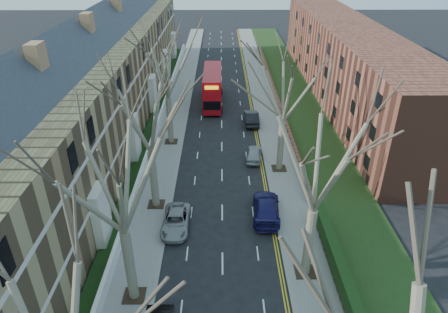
{
  "coord_description": "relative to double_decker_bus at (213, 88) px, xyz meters",
  "views": [
    {
      "loc": [
        -0.05,
        -12.18,
        20.48
      ],
      "look_at": [
        0.19,
        19.45,
        2.93
      ],
      "focal_mm": 32.0,
      "sensor_mm": 36.0,
      "label": 1
    }
  ],
  "objects": [
    {
      "name": "tree_left_mid",
      "position": [
        -4.47,
        -34.15,
        7.36
      ],
      "size": [
        10.5,
        10.5,
        14.71
      ],
      "color": "#6B604C",
      "rests_on": "ground"
    },
    {
      "name": "tree_right_mid",
      "position": [
        6.93,
        -32.15,
        7.36
      ],
      "size": [
        10.5,
        10.5,
        14.71
      ],
      "color": "#6B604C",
      "rests_on": "ground"
    },
    {
      "name": "tree_left_far",
      "position": [
        -4.47,
        -24.15,
        7.04
      ],
      "size": [
        10.15,
        10.15,
        14.22
      ],
      "color": "#6B604C",
      "rests_on": "ground"
    },
    {
      "name": "grass_verge_right",
      "position": [
        11.73,
        -1.15,
        -2.05
      ],
      "size": [
        6.0,
        102.0,
        0.06
      ],
      "color": "#1A3212",
      "rests_on": "ground"
    },
    {
      "name": "tree_right_far",
      "position": [
        6.93,
        -18.15,
        7.05
      ],
      "size": [
        10.15,
        10.15,
        14.22
      ],
      "color": "#6B604C",
      "rests_on": "ground"
    },
    {
      "name": "terrace_left",
      "position": [
        -12.41,
        -9.15,
        3.33
      ],
      "size": [
        9.7,
        78.0,
        13.6
      ],
      "color": "olive",
      "rests_on": "ground"
    },
    {
      "name": "pavement_right",
      "position": [
        7.23,
        -1.15,
        -2.14
      ],
      "size": [
        3.0,
        102.0,
        0.12
      ],
      "primitive_type": "cube",
      "color": "slate",
      "rests_on": "ground"
    },
    {
      "name": "double_decker_bus",
      "position": [
        0.0,
        0.0,
        0.0
      ],
      "size": [
        2.73,
        10.66,
        4.47
      ],
      "rotation": [
        0.0,
        0.0,
        3.14
      ],
      "color": "#A30B14",
      "rests_on": "ground"
    },
    {
      "name": "tree_left_dist",
      "position": [
        -4.47,
        -12.15,
        7.36
      ],
      "size": [
        10.5,
        10.5,
        14.71
      ],
      "color": "#6B604C",
      "rests_on": "ground"
    },
    {
      "name": "front_wall_left",
      "position": [
        -6.42,
        -9.15,
        -1.58
      ],
      "size": [
        0.3,
        78.0,
        1.0
      ],
      "color": "white",
      "rests_on": "ground"
    },
    {
      "name": "pavement_left",
      "position": [
        -4.77,
        -1.15,
        -2.14
      ],
      "size": [
        3.0,
        102.0,
        0.12
      ],
      "primitive_type": "cube",
      "color": "slate",
      "rests_on": "ground"
    },
    {
      "name": "car_right_near",
      "position": [
        4.87,
        -25.61,
        -1.42
      ],
      "size": [
        2.56,
        5.51,
        1.56
      ],
      "primitive_type": "imported",
      "rotation": [
        0.0,
        0.0,
        3.07
      ],
      "color": "#1A1750",
      "rests_on": "ground"
    },
    {
      "name": "car_left_far",
      "position": [
        -2.45,
        -27.12,
        -1.56
      ],
      "size": [
        2.19,
        4.63,
        1.28
      ],
      "primitive_type": "imported",
      "rotation": [
        0.0,
        0.0,
        -0.02
      ],
      "color": "gray",
      "rests_on": "ground"
    },
    {
      "name": "car_right_far",
      "position": [
        4.93,
        -6.97,
        -1.43
      ],
      "size": [
        1.64,
        4.67,
        1.54
      ],
      "primitive_type": "imported",
      "rotation": [
        0.0,
        0.0,
        3.14
      ],
      "color": "black",
      "rests_on": "ground"
    },
    {
      "name": "car_right_mid",
      "position": [
        4.58,
        -16.0,
        -1.54
      ],
      "size": [
        2.06,
        4.01,
        1.31
      ],
      "primitive_type": "imported",
      "rotation": [
        0.0,
        0.0,
        3.0
      ],
      "color": "#9C9FA4",
      "rests_on": "ground"
    },
    {
      "name": "flats_right",
      "position": [
        18.7,
        2.85,
        2.79
      ],
      "size": [
        13.97,
        54.0,
        10.0
      ],
      "color": "brown",
      "rests_on": "ground"
    }
  ]
}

